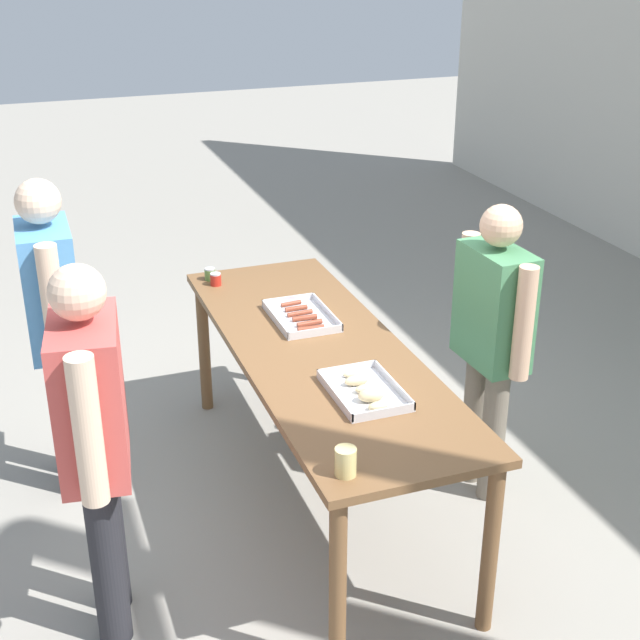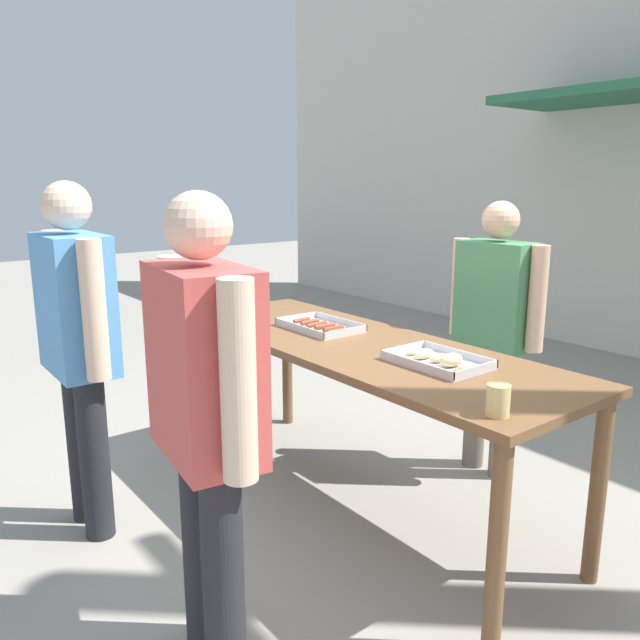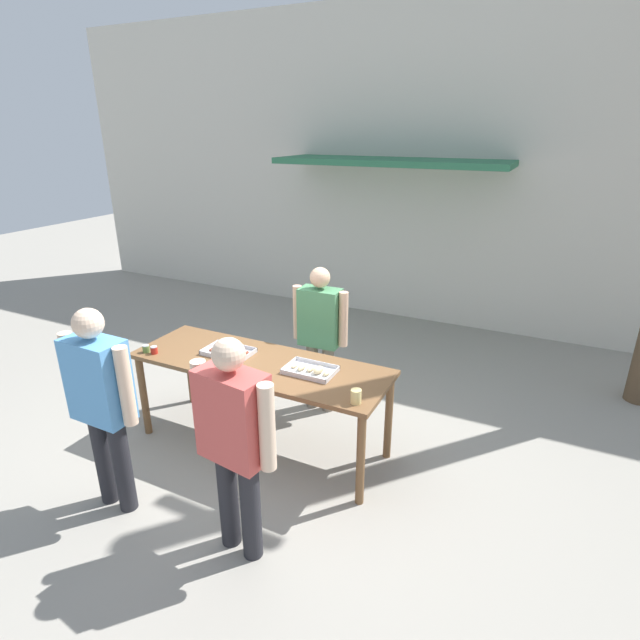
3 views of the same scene
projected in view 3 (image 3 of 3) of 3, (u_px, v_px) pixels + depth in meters
ground_plane at (263, 444)px, 4.80m from camera, size 24.00×24.00×0.00m
building_facade_back at (402, 170)px, 7.31m from camera, size 12.00×1.11×4.50m
serving_table at (260, 371)px, 4.52m from camera, size 2.39×0.81×0.87m
food_tray_sausages at (229, 352)px, 4.64m from camera, size 0.45×0.30×0.04m
food_tray_buns at (311, 370)px, 4.28m from camera, size 0.43×0.29×0.07m
condiment_jar_mustard at (146, 349)px, 4.66m from camera, size 0.06×0.06×0.07m
condiment_jar_ketchup at (154, 350)px, 4.63m from camera, size 0.06×0.06×0.07m
beer_cup at (356, 396)px, 3.79m from camera, size 0.08×0.08×0.11m
person_server_behind_table at (320, 328)px, 5.08m from camera, size 0.60×0.24×1.57m
person_customer_holding_hotdog at (101, 396)px, 3.68m from camera, size 0.66×0.26×1.68m
person_customer_with_cup at (234, 434)px, 3.27m from camera, size 0.67×0.32×1.65m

